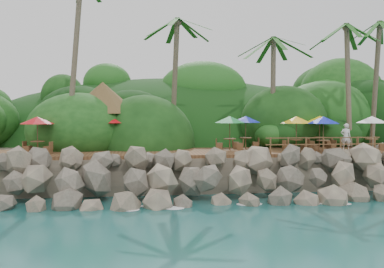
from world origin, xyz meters
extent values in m
plane|color=#19514F|center=(0.00, 0.00, 0.00)|extent=(140.00, 140.00, 0.00)
cube|color=gray|center=(0.00, 16.00, 1.05)|extent=(32.00, 25.20, 2.10)
ellipsoid|color=#143811|center=(0.00, 23.50, 0.00)|extent=(44.80, 28.00, 15.40)
cube|color=brown|center=(0.00, 6.00, 2.20)|extent=(26.00, 5.00, 0.20)
ellipsoid|color=white|center=(-9.00, 0.30, 0.03)|extent=(1.20, 0.80, 0.06)
ellipsoid|color=white|center=(-6.00, 0.30, 0.03)|extent=(1.20, 0.80, 0.06)
ellipsoid|color=white|center=(-3.00, 0.30, 0.03)|extent=(1.20, 0.80, 0.06)
ellipsoid|color=white|center=(0.00, 0.30, 0.03)|extent=(1.20, 0.80, 0.06)
ellipsoid|color=white|center=(3.00, 0.30, 0.03)|extent=(1.20, 0.80, 0.06)
ellipsoid|color=white|center=(6.00, 0.30, 0.03)|extent=(1.20, 0.80, 0.06)
ellipsoid|color=white|center=(9.00, 0.30, 0.03)|extent=(1.20, 0.80, 0.06)
cylinder|color=brown|center=(-7.60, 8.31, 8.15)|extent=(1.28, 1.95, 11.63)
cylinder|color=brown|center=(-0.85, 9.26, 6.77)|extent=(0.76, 1.49, 8.91)
ellipsoid|color=#23601E|center=(-0.85, 9.26, 11.23)|extent=(6.00, 6.00, 2.40)
cylinder|color=brown|center=(6.33, 9.27, 6.22)|extent=(0.45, 0.56, 7.84)
ellipsoid|color=#23601E|center=(6.33, 9.27, 10.14)|extent=(6.00, 6.00, 2.40)
cylinder|color=brown|center=(11.62, 8.36, 6.76)|extent=(0.63, 1.69, 8.88)
ellipsoid|color=#23601E|center=(11.62, 8.36, 11.23)|extent=(6.00, 6.00, 2.40)
cylinder|color=brown|center=(14.16, 9.13, 6.84)|extent=(0.41, 1.20, 9.07)
ellipsoid|color=#23601E|center=(14.16, 9.13, 11.37)|extent=(6.00, 6.00, 2.40)
cylinder|color=brown|center=(-7.28, 8.02, 3.50)|extent=(0.16, 0.16, 2.40)
cylinder|color=brown|center=(-4.48, 8.02, 3.50)|extent=(0.16, 0.16, 2.40)
cylinder|color=brown|center=(-7.28, 10.82, 3.50)|extent=(0.16, 0.16, 2.40)
cylinder|color=brown|center=(-4.48, 10.82, 3.50)|extent=(0.16, 0.16, 2.40)
cone|color=brown|center=(-5.88, 9.42, 5.80)|extent=(5.04, 5.04, 2.20)
cylinder|color=brown|center=(11.80, 5.37, 2.66)|extent=(0.08, 0.08, 0.73)
cylinder|color=brown|center=(11.80, 5.37, 3.04)|extent=(0.82, 0.82, 0.05)
cylinder|color=brown|center=(11.80, 5.37, 3.38)|extent=(0.05, 0.05, 2.16)
cone|color=white|center=(11.80, 5.37, 4.31)|extent=(2.06, 2.06, 0.44)
cube|color=brown|center=(11.15, 5.58, 2.53)|extent=(0.52, 0.52, 0.45)
cube|color=brown|center=(12.45, 5.15, 2.53)|extent=(0.52, 0.52, 0.45)
cylinder|color=brown|center=(-7.62, 7.48, 2.66)|extent=(0.08, 0.08, 0.73)
cylinder|color=brown|center=(-7.62, 7.48, 3.04)|extent=(0.82, 0.82, 0.05)
cylinder|color=brown|center=(-7.62, 7.48, 3.38)|extent=(0.05, 0.05, 2.16)
cone|color=white|center=(-7.62, 7.48, 4.31)|extent=(2.06, 2.06, 0.44)
cube|color=brown|center=(-8.30, 7.42, 2.53)|extent=(0.45, 0.45, 0.45)
cube|color=brown|center=(-6.93, 7.54, 2.53)|extent=(0.45, 0.45, 0.45)
cylinder|color=brown|center=(2.60, 6.69, 2.66)|extent=(0.08, 0.08, 0.73)
cylinder|color=brown|center=(2.60, 6.69, 3.04)|extent=(0.82, 0.82, 0.05)
cylinder|color=brown|center=(2.60, 6.69, 3.38)|extent=(0.05, 0.05, 2.16)
cone|color=#0D752C|center=(2.60, 6.69, 4.31)|extent=(2.06, 2.06, 0.44)
cube|color=brown|center=(1.94, 6.87, 2.53)|extent=(0.51, 0.51, 0.45)
cube|color=brown|center=(3.26, 6.51, 2.53)|extent=(0.51, 0.51, 0.45)
cylinder|color=brown|center=(9.18, 7.56, 2.66)|extent=(0.08, 0.08, 0.73)
cylinder|color=brown|center=(9.18, 7.56, 3.04)|extent=(0.82, 0.82, 0.05)
cylinder|color=brown|center=(9.18, 7.56, 3.38)|extent=(0.05, 0.05, 2.16)
cone|color=yellow|center=(9.18, 7.56, 4.31)|extent=(2.06, 2.06, 0.44)
cube|color=brown|center=(8.49, 7.48, 2.53)|extent=(0.46, 0.46, 0.45)
cube|color=brown|center=(9.86, 7.65, 2.53)|extent=(0.46, 0.46, 0.45)
cylinder|color=brown|center=(8.05, 4.40, 2.66)|extent=(0.08, 0.08, 0.73)
cylinder|color=brown|center=(8.05, 4.40, 3.04)|extent=(0.82, 0.82, 0.05)
cylinder|color=brown|center=(8.05, 4.40, 3.38)|extent=(0.05, 0.05, 2.16)
cone|color=#0D1BB5|center=(8.05, 4.40, 4.31)|extent=(2.06, 2.06, 0.44)
cube|color=brown|center=(7.41, 4.17, 2.53)|extent=(0.53, 0.53, 0.45)
cube|color=brown|center=(8.70, 4.63, 2.53)|extent=(0.53, 0.53, 0.45)
cylinder|color=brown|center=(6.63, 5.25, 2.66)|extent=(0.08, 0.08, 0.73)
cylinder|color=brown|center=(6.63, 5.25, 3.04)|extent=(0.82, 0.82, 0.05)
cylinder|color=brown|center=(6.63, 5.25, 3.38)|extent=(0.05, 0.05, 2.16)
cone|color=gold|center=(6.63, 5.25, 4.31)|extent=(2.06, 2.06, 0.44)
cube|color=brown|center=(5.97, 5.07, 2.53)|extent=(0.51, 0.51, 0.45)
cube|color=brown|center=(7.29, 5.43, 2.53)|extent=(0.51, 0.51, 0.45)
cylinder|color=brown|center=(-9.43, 5.56, 2.66)|extent=(0.08, 0.08, 0.73)
cylinder|color=brown|center=(-9.43, 5.56, 3.04)|extent=(0.82, 0.82, 0.05)
cylinder|color=brown|center=(-9.43, 5.56, 3.38)|extent=(0.05, 0.05, 2.16)
cone|color=#B80B12|center=(-9.43, 5.56, 4.31)|extent=(2.06, 2.06, 0.44)
cube|color=brown|center=(-10.08, 5.79, 2.53)|extent=(0.53, 0.53, 0.45)
cube|color=brown|center=(-8.79, 5.33, 2.53)|extent=(0.53, 0.53, 0.45)
cylinder|color=brown|center=(3.90, 7.60, 2.66)|extent=(0.08, 0.08, 0.73)
cylinder|color=brown|center=(3.90, 7.60, 3.04)|extent=(0.82, 0.82, 0.05)
cylinder|color=brown|center=(3.90, 7.60, 3.38)|extent=(0.05, 0.05, 2.16)
cone|color=#0C1B9F|center=(3.90, 7.60, 4.31)|extent=(2.06, 2.06, 0.44)
cube|color=brown|center=(3.21, 7.66, 2.53)|extent=(0.45, 0.45, 0.45)
cube|color=brown|center=(4.58, 7.54, 2.53)|extent=(0.45, 0.45, 0.45)
cylinder|color=brown|center=(-5.09, 7.60, 2.66)|extent=(0.08, 0.08, 0.73)
cylinder|color=brown|center=(-5.09, 7.60, 3.04)|extent=(0.82, 0.82, 0.05)
cylinder|color=brown|center=(-5.09, 7.60, 3.38)|extent=(0.05, 0.05, 2.16)
cone|color=red|center=(-5.09, 7.60, 4.31)|extent=(2.06, 2.06, 0.44)
cube|color=brown|center=(-5.77, 7.52, 2.53)|extent=(0.46, 0.46, 0.45)
cube|color=brown|center=(-4.40, 7.68, 2.53)|extent=(0.46, 0.46, 0.45)
cylinder|color=brown|center=(4.44, 3.65, 2.80)|extent=(0.10, 0.10, 1.00)
cylinder|color=brown|center=(5.54, 3.65, 2.80)|extent=(0.10, 0.10, 1.00)
cylinder|color=brown|center=(6.64, 3.65, 2.80)|extent=(0.10, 0.10, 1.00)
cylinder|color=brown|center=(7.74, 3.65, 2.80)|extent=(0.10, 0.10, 1.00)
cylinder|color=brown|center=(8.84, 3.65, 2.80)|extent=(0.10, 0.10, 1.00)
cylinder|color=brown|center=(9.94, 3.65, 2.80)|extent=(0.10, 0.10, 1.00)
cylinder|color=brown|center=(11.04, 3.65, 2.80)|extent=(0.10, 0.10, 1.00)
cube|color=brown|center=(7.74, 3.65, 3.25)|extent=(7.20, 0.06, 0.06)
cube|color=brown|center=(7.74, 3.65, 2.85)|extent=(7.20, 0.06, 0.06)
imported|color=silver|center=(10.03, 5.38, 3.18)|extent=(0.73, 0.58, 1.76)
camera|label=1|loc=(-3.21, -21.15, 4.83)|focal=40.18mm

